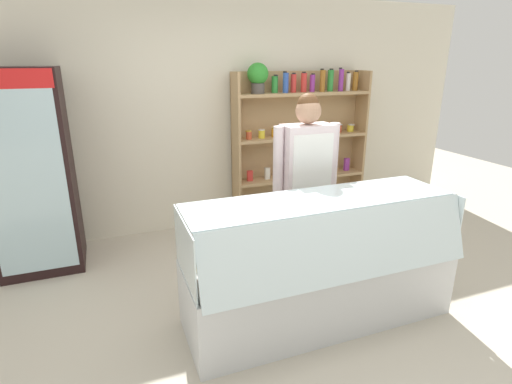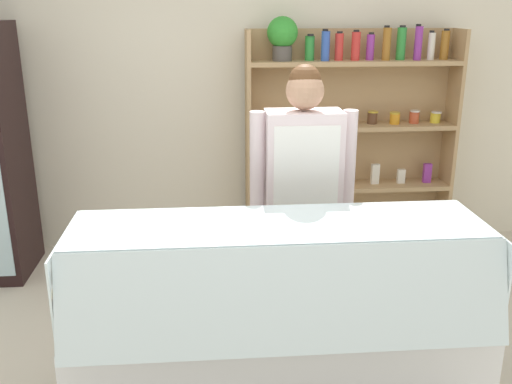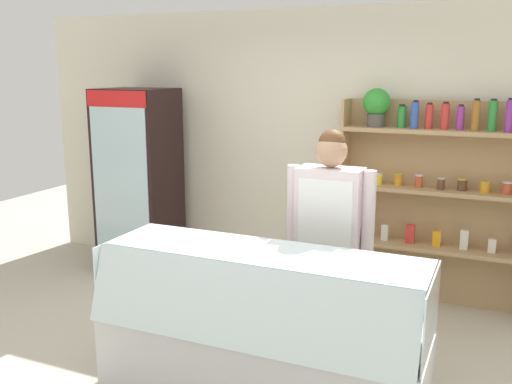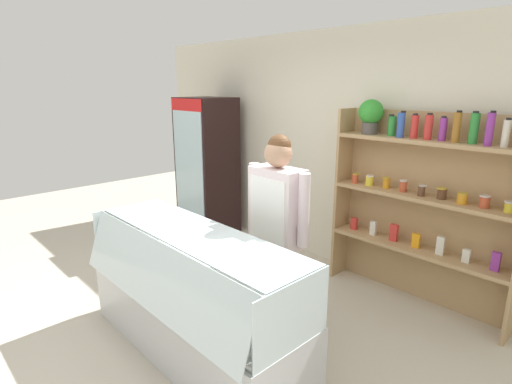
% 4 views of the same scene
% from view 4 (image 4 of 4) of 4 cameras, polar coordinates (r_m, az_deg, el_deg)
% --- Properties ---
extents(ground_plane, '(12.00, 12.00, 0.00)m').
position_cam_4_polar(ground_plane, '(3.68, -9.06, -19.87)').
color(ground_plane, beige).
extents(back_wall, '(6.80, 0.10, 2.70)m').
position_cam_4_polar(back_wall, '(4.66, 13.07, 5.48)').
color(back_wall, silver).
rests_on(back_wall, ground).
extents(drinks_fridge, '(0.73, 0.63, 1.93)m').
position_cam_4_polar(drinks_fridge, '(5.73, -7.01, 3.58)').
color(drinks_fridge, black).
rests_on(drinks_fridge, ground).
extents(shelving_unit, '(1.75, 0.29, 1.96)m').
position_cam_4_polar(shelving_unit, '(4.08, 22.25, -0.14)').
color(shelving_unit, tan).
rests_on(shelving_unit, ground).
extents(deli_display_case, '(2.09, 0.76, 1.01)m').
position_cam_4_polar(deli_display_case, '(3.37, -8.91, -17.00)').
color(deli_display_case, silver).
rests_on(deli_display_case, ground).
extents(shop_clerk, '(0.65, 0.25, 1.72)m').
position_cam_4_polar(shop_clerk, '(3.32, 3.01, -3.73)').
color(shop_clerk, '#4C4233').
rests_on(shop_clerk, ground).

